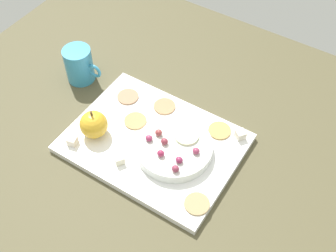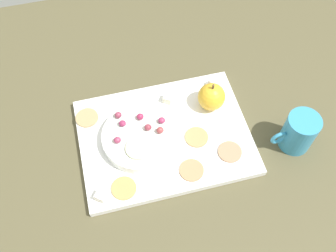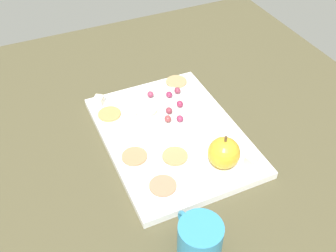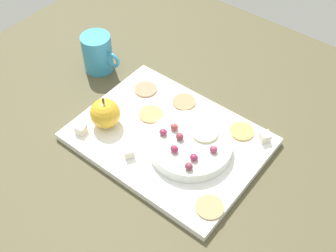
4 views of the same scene
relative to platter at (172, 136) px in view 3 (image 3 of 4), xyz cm
name	(u,v)px [view 3 (image 3 of 4)]	position (x,y,z in cm)	size (l,w,h in cm)	color
table	(179,149)	(-2.08, -0.92, -2.54)	(116.32, 107.18, 3.36)	brown
platter	(172,136)	(0.00, 0.00, 0.00)	(38.25, 28.54, 1.73)	white
serving_dish	(162,113)	(5.50, -0.02, 2.13)	(17.06, 17.06, 2.54)	white
apple_whole	(224,153)	(-12.57, -5.43, 4.08)	(6.43, 6.43, 6.43)	gold
apple_stem	(226,139)	(-12.57, -5.43, 7.89)	(0.50, 0.50, 1.20)	brown
cheese_cube_0	(99,100)	(16.19, 11.41, 1.89)	(2.05, 2.05, 2.05)	silver
cheese_cube_1	(215,127)	(-3.08, -8.89, 1.89)	(2.05, 2.05, 2.05)	#EEE6C7
cheese_cube_2	(251,161)	(-15.05, -10.50, 1.89)	(2.05, 2.05, 2.05)	#F4E4CB
cracker_0	(134,156)	(-3.48, 10.01, 1.06)	(5.28, 5.28, 0.40)	tan
cracker_1	(163,186)	(-12.90, 7.83, 1.06)	(5.28, 5.28, 0.40)	tan
cracker_2	(175,156)	(-6.84, 2.44, 1.06)	(5.28, 5.28, 0.40)	tan
cracker_3	(110,114)	(11.37, 10.50, 1.06)	(5.28, 5.28, 0.40)	tan
cracker_4	(176,82)	(16.45, -8.84, 1.06)	(5.28, 5.28, 0.40)	tan
grape_0	(180,119)	(0.16, -1.98, 4.09)	(1.62, 1.46, 1.37)	#993256
grape_1	(168,119)	(1.11, 0.45, 4.15)	(1.62, 1.46, 1.49)	#9A3F41
grape_2	(169,95)	(8.79, -3.35, 4.09)	(1.62, 1.46, 1.37)	#8B2A4E
grape_3	(177,91)	(9.30, -5.70, 4.17)	(1.62, 1.46, 1.54)	#8B354C
grape_4	(150,94)	(10.62, 0.57, 4.11)	(1.62, 1.46, 1.42)	#973856
grape_5	(180,104)	(4.61, -4.08, 4.16)	(1.62, 1.46, 1.52)	#98294C
grape_6	(170,110)	(3.53, -1.28, 4.14)	(1.62, 1.46, 1.48)	brown
apple_slice_0	(145,109)	(6.62, 3.41, 3.70)	(5.44, 5.44, 0.60)	beige
cup	(199,244)	(-28.20, 8.21, 3.86)	(10.38, 7.17, 9.44)	teal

